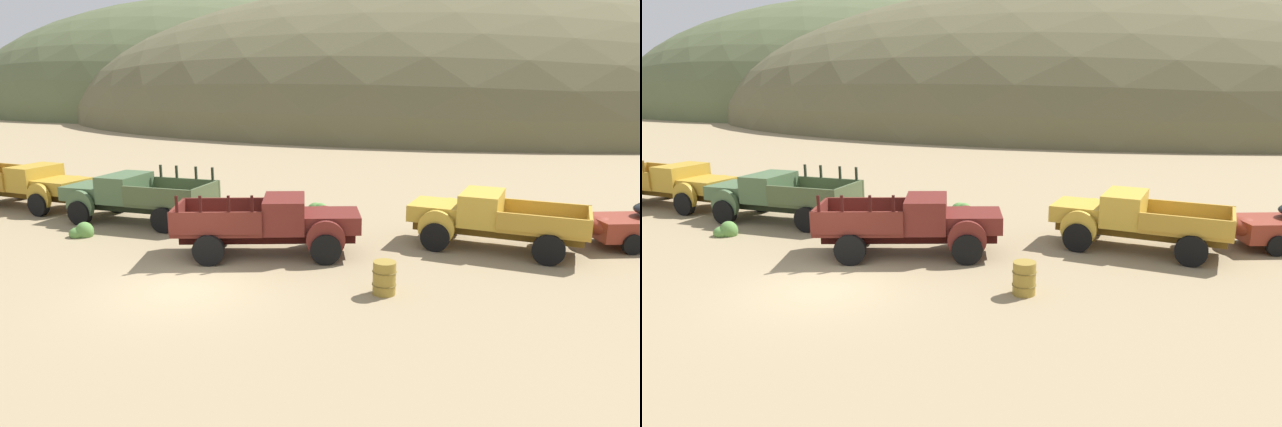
# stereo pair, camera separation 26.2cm
# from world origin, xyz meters

# --- Properties ---
(ground_plane) EXTENTS (300.00, 300.00, 0.00)m
(ground_plane) POSITION_xyz_m (0.00, 0.00, 0.00)
(ground_plane) COLOR #998460
(hill_distant) EXTENTS (96.65, 65.67, 38.81)m
(hill_distant) POSITION_xyz_m (-29.82, 83.07, 0.00)
(hill_distant) COLOR #56603D
(hill_distant) RESTS_ON ground
(hill_center) EXTENTS (110.31, 78.51, 36.95)m
(hill_center) POSITION_xyz_m (8.25, 71.01, 0.00)
(hill_center) COLOR brown
(hill_center) RESTS_ON ground
(truck_mustard) EXTENTS (6.23, 3.29, 2.16)m
(truck_mustard) POSITION_xyz_m (-10.69, 7.63, 1.00)
(truck_mustard) COLOR #593D12
(truck_mustard) RESTS_ON ground
(truck_weathered_green) EXTENTS (6.27, 2.94, 2.16)m
(truck_weathered_green) POSITION_xyz_m (-5.37, 6.31, 1.00)
(truck_weathered_green) COLOR #232B1B
(truck_weathered_green) RESTS_ON ground
(truck_oxblood) EXTENTS (6.13, 3.43, 2.16)m
(truck_oxblood) POSITION_xyz_m (1.76, 3.38, 1.00)
(truck_oxblood) COLOR black
(truck_oxblood) RESTS_ON ground
(truck_faded_yellow) EXTENTS (5.99, 3.49, 1.89)m
(truck_faded_yellow) POSITION_xyz_m (8.16, 5.58, 0.99)
(truck_faded_yellow) COLOR brown
(truck_faded_yellow) RESTS_ON ground
(oil_drum_foreground) EXTENTS (0.65, 0.65, 0.89)m
(oil_drum_foreground) POSITION_xyz_m (5.34, 0.62, 0.45)
(oil_drum_foreground) COLOR olive
(oil_drum_foreground) RESTS_ON ground
(bush_front_left) EXTENTS (0.90, 0.70, 0.67)m
(bush_front_left) POSITION_xyz_m (1.78, 8.90, 0.18)
(bush_front_left) COLOR #5B8E42
(bush_front_left) RESTS_ON ground
(bush_back_edge) EXTENTS (0.86, 0.67, 0.69)m
(bush_back_edge) POSITION_xyz_m (-5.85, 3.88, 0.17)
(bush_back_edge) COLOR #5B8E42
(bush_back_edge) RESTS_ON ground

